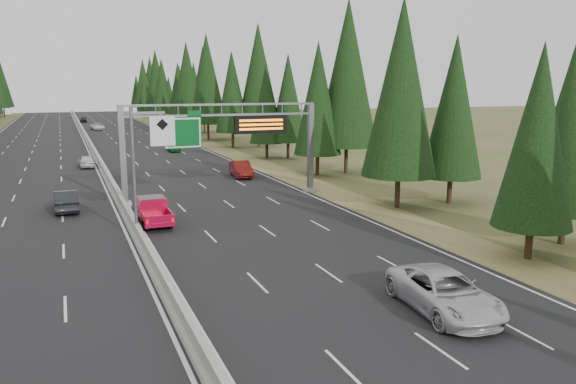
# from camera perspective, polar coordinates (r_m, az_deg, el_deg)

# --- Properties ---
(road) EXTENTS (32.00, 260.00, 0.08)m
(road) POSITION_cam_1_polar(r_m,az_deg,el_deg) (90.15, -19.40, 4.22)
(road) COLOR black
(road) RESTS_ON ground
(shoulder_right) EXTENTS (3.60, 260.00, 0.06)m
(shoulder_right) POSITION_cam_1_polar(r_m,az_deg,el_deg) (92.64, -8.32, 4.87)
(shoulder_right) COLOR olive
(shoulder_right) RESTS_ON ground
(median_barrier) EXTENTS (0.70, 260.00, 0.85)m
(median_barrier) POSITION_cam_1_polar(r_m,az_deg,el_deg) (90.11, -19.42, 4.46)
(median_barrier) COLOR gray
(median_barrier) RESTS_ON road
(sign_gantry) EXTENTS (16.75, 0.98, 7.80)m
(sign_gantry) POSITION_cam_1_polar(r_m,az_deg,el_deg) (46.45, -5.90, 5.72)
(sign_gantry) COLOR slate
(sign_gantry) RESTS_ON road
(hov_sign_pole) EXTENTS (2.80, 0.50, 8.00)m
(hov_sign_pole) POSITION_cam_1_polar(r_m,az_deg,el_deg) (35.14, -14.49, 2.95)
(hov_sign_pole) COLOR slate
(hov_sign_pole) RESTS_ON road
(tree_row_right) EXTENTS (11.69, 243.02, 18.93)m
(tree_row_right) POSITION_cam_1_polar(r_m,az_deg,el_deg) (92.66, -5.79, 10.64)
(tree_row_right) COLOR black
(tree_row_right) RESTS_ON ground
(silver_minivan) EXTENTS (3.31, 6.25, 1.67)m
(silver_minivan) POSITION_cam_1_polar(r_m,az_deg,el_deg) (24.31, 15.59, -9.77)
(silver_minivan) COLOR silver
(silver_minivan) RESTS_ON road
(red_pickup) EXTENTS (1.88, 5.25, 1.71)m
(red_pickup) POSITION_cam_1_polar(r_m,az_deg,el_deg) (39.28, -13.59, -1.70)
(red_pickup) COLOR black
(red_pickup) RESTS_ON road
(car_ahead_green) EXTENTS (1.63, 3.83, 1.29)m
(car_ahead_green) POSITION_cam_1_polar(r_m,az_deg,el_deg) (81.80, -11.52, 4.50)
(car_ahead_green) COLOR #176521
(car_ahead_green) RESTS_ON road
(car_ahead_dkred) EXTENTS (2.16, 5.03, 1.61)m
(car_ahead_dkred) POSITION_cam_1_polar(r_m,az_deg,el_deg) (57.72, -4.79, 2.32)
(car_ahead_dkred) COLOR #5E100D
(car_ahead_dkred) RESTS_ON road
(car_ahead_dkgrey) EXTENTS (2.21, 5.01, 1.43)m
(car_ahead_dkgrey) POSITION_cam_1_polar(r_m,az_deg,el_deg) (96.80, -11.92, 5.45)
(car_ahead_dkgrey) COLOR black
(car_ahead_dkgrey) RESTS_ON road
(car_ahead_white) EXTENTS (2.80, 5.38, 1.45)m
(car_ahead_white) POSITION_cam_1_polar(r_m,az_deg,el_deg) (127.44, -18.79, 6.33)
(car_ahead_white) COLOR silver
(car_ahead_white) RESTS_ON road
(car_ahead_far) EXTENTS (1.82, 4.26, 1.43)m
(car_ahead_far) POSITION_cam_1_polar(r_m,az_deg,el_deg) (155.48, -20.07, 6.93)
(car_ahead_far) COLOR black
(car_ahead_far) RESTS_ON road
(car_onc_near) EXTENTS (1.78, 4.82, 1.58)m
(car_onc_near) POSITION_cam_1_polar(r_m,az_deg,el_deg) (44.94, -21.63, -0.82)
(car_onc_near) COLOR black
(car_onc_near) RESTS_ON road
(car_onc_white) EXTENTS (1.79, 4.20, 1.41)m
(car_onc_white) POSITION_cam_1_polar(r_m,az_deg,el_deg) (68.45, -19.80, 2.96)
(car_onc_white) COLOR silver
(car_onc_white) RESTS_ON road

